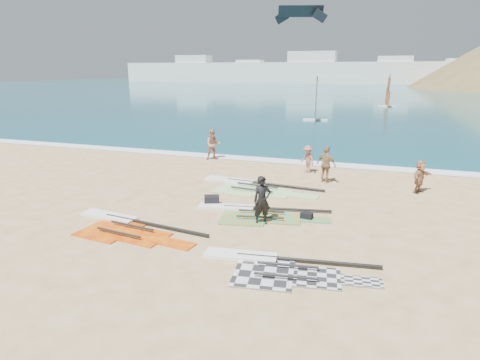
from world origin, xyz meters
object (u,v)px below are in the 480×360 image
(rig_green, at_px, (248,186))
(beachgoer_mid, at_px, (308,159))
(beachgoer_left, at_px, (213,145))
(rig_orange, at_px, (250,212))
(beachgoer_right, at_px, (420,177))
(person_wetsuit, at_px, (262,200))
(beachgoer_back, at_px, (326,165))
(rig_red, at_px, (124,226))
(gear_bag_far, at_px, (307,216))
(rig_grey, at_px, (273,266))
(gear_bag_near, at_px, (212,200))

(rig_green, bearing_deg, beachgoer_mid, 63.09)
(beachgoer_left, relative_size, beachgoer_mid, 1.26)
(rig_orange, distance_m, beachgoer_left, 10.15)
(beachgoer_right, bearing_deg, rig_orange, 159.47)
(person_wetsuit, height_order, beachgoer_mid, person_wetsuit)
(beachgoer_left, distance_m, beachgoer_back, 8.06)
(rig_orange, height_order, beachgoer_left, beachgoer_left)
(rig_orange, xyz_separation_m, person_wetsuit, (0.71, -0.89, 0.86))
(rig_green, height_order, beachgoer_back, beachgoer_back)
(person_wetsuit, bearing_deg, rig_orange, 96.39)
(rig_red, xyz_separation_m, beachgoer_right, (10.55, 7.95, 0.73))
(rig_green, distance_m, gear_bag_far, 4.88)
(rig_red, bearing_deg, beachgoer_left, 103.09)
(rig_grey, relative_size, beachgoer_left, 2.76)
(gear_bag_far, bearing_deg, rig_green, 134.47)
(rig_orange, distance_m, beachgoer_back, 6.05)
(beachgoer_mid, bearing_deg, gear_bag_near, -71.15)
(rig_red, xyz_separation_m, person_wetsuit, (4.69, 1.91, 0.86))
(rig_green, height_order, person_wetsuit, person_wetsuit)
(rig_grey, distance_m, beachgoer_right, 10.36)
(rig_grey, height_order, beachgoer_left, beachgoer_left)
(beachgoer_mid, height_order, beachgoer_back, beachgoer_back)
(rig_grey, height_order, rig_red, rig_red)
(rig_grey, bearing_deg, beachgoer_left, 111.34)
(beachgoer_mid, bearing_deg, rig_red, -74.40)
(rig_orange, relative_size, beachgoer_mid, 3.59)
(beachgoer_mid, distance_m, beachgoer_back, 2.12)
(beachgoer_left, bearing_deg, rig_red, -113.28)
(rig_grey, xyz_separation_m, beachgoer_mid, (-0.88, 11.34, 0.71))
(beachgoer_back, bearing_deg, beachgoer_left, 5.10)
(rig_orange, relative_size, beachgoer_back, 2.94)
(rig_grey, xyz_separation_m, beachgoer_right, (4.64, 9.23, 0.73))
(beachgoer_right, bearing_deg, gear_bag_near, 150.25)
(rig_orange, bearing_deg, person_wetsuit, -61.66)
(rig_red, bearing_deg, rig_green, 73.77)
(person_wetsuit, relative_size, beachgoer_mid, 1.19)
(rig_red, relative_size, gear_bag_near, 8.97)
(rig_red, bearing_deg, person_wetsuit, 29.44)
(rig_red, height_order, gear_bag_far, gear_bag_far)
(beachgoer_back, distance_m, beachgoer_right, 4.32)
(gear_bag_far, bearing_deg, beachgoer_back, 89.49)
(gear_bag_near, xyz_separation_m, beachgoer_mid, (2.91, 6.76, 0.56))
(rig_red, bearing_deg, gear_bag_far, 32.35)
(rig_orange, xyz_separation_m, beachgoer_right, (6.57, 5.15, 0.73))
(rig_red, bearing_deg, gear_bag_near, 64.64)
(gear_bag_far, relative_size, beachgoer_back, 0.24)
(rig_grey, distance_m, rig_orange, 4.51)
(rig_green, height_order, rig_red, rig_green)
(rig_red, distance_m, person_wetsuit, 5.14)
(rig_green, relative_size, beachgoer_back, 3.33)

